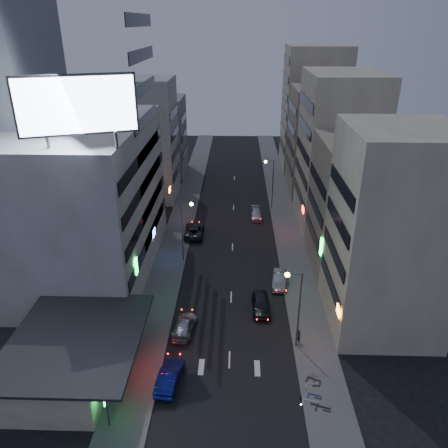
{
  "coord_description": "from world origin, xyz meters",
  "views": [
    {
      "loc": [
        0.44,
        -26.9,
        28.05
      ],
      "look_at": [
        -0.96,
        19.27,
        6.59
      ],
      "focal_mm": 35.0,
      "sensor_mm": 36.0,
      "label": 1
    }
  ],
  "objects_px": {
    "parked_car_right_near": "(261,304)",
    "road_car_silver": "(184,325)",
    "scooter_black_a": "(332,403)",
    "scooter_silver_a": "(320,396)",
    "scooter_blue": "(323,391)",
    "parked_car_right_mid": "(279,279)",
    "scooter_black_b": "(323,376)",
    "person": "(298,336)",
    "parked_car_left": "(194,230)",
    "road_car_blue": "(170,377)",
    "parked_car_right_far": "(256,214)",
    "scooter_silver_b": "(320,377)"
  },
  "relations": [
    {
      "from": "scooter_silver_a",
      "to": "scooter_black_a",
      "type": "bearing_deg",
      "value": -113.01
    },
    {
      "from": "scooter_silver_a",
      "to": "scooter_black_b",
      "type": "relative_size",
      "value": 1.04
    },
    {
      "from": "parked_car_right_far",
      "to": "parked_car_right_near",
      "type": "bearing_deg",
      "value": -92.07
    },
    {
      "from": "road_car_blue",
      "to": "scooter_silver_a",
      "type": "height_order",
      "value": "road_car_blue"
    },
    {
      "from": "road_car_silver",
      "to": "scooter_silver_a",
      "type": "distance_m",
      "value": 14.76
    },
    {
      "from": "person",
      "to": "scooter_black_b",
      "type": "xyz_separation_m",
      "value": [
        1.51,
        -4.87,
        -0.19
      ]
    },
    {
      "from": "parked_car_right_mid",
      "to": "road_car_blue",
      "type": "xyz_separation_m",
      "value": [
        -10.59,
        -15.73,
        0.05
      ]
    },
    {
      "from": "person",
      "to": "scooter_black_b",
      "type": "relative_size",
      "value": 0.82
    },
    {
      "from": "parked_car_right_near",
      "to": "scooter_blue",
      "type": "distance_m",
      "value": 12.61
    },
    {
      "from": "parked_car_right_near",
      "to": "parked_car_right_far",
      "type": "bearing_deg",
      "value": 87.46
    },
    {
      "from": "road_car_silver",
      "to": "scooter_blue",
      "type": "bearing_deg",
      "value": 153.76
    },
    {
      "from": "scooter_black_a",
      "to": "scooter_black_b",
      "type": "relative_size",
      "value": 0.94
    },
    {
      "from": "parked_car_right_mid",
      "to": "parked_car_left",
      "type": "bearing_deg",
      "value": 138.81
    },
    {
      "from": "parked_car_left",
      "to": "scooter_black_b",
      "type": "distance_m",
      "value": 31.08
    },
    {
      "from": "parked_car_left",
      "to": "road_car_blue",
      "type": "bearing_deg",
      "value": 90.21
    },
    {
      "from": "parked_car_right_mid",
      "to": "person",
      "type": "height_order",
      "value": "person"
    },
    {
      "from": "parked_car_right_mid",
      "to": "scooter_black_b",
      "type": "height_order",
      "value": "parked_car_right_mid"
    },
    {
      "from": "parked_car_right_near",
      "to": "parked_car_right_far",
      "type": "height_order",
      "value": "parked_car_right_near"
    },
    {
      "from": "scooter_black_a",
      "to": "scooter_silver_b",
      "type": "xyz_separation_m",
      "value": [
        -0.51,
        2.72,
        0.03
      ]
    },
    {
      "from": "parked_car_right_mid",
      "to": "person",
      "type": "distance_m",
      "value": 10.35
    },
    {
      "from": "scooter_silver_a",
      "to": "scooter_blue",
      "type": "distance_m",
      "value": 0.68
    },
    {
      "from": "parked_car_right_far",
      "to": "scooter_black_b",
      "type": "height_order",
      "value": "parked_car_right_far"
    },
    {
      "from": "scooter_silver_b",
      "to": "scooter_silver_a",
      "type": "bearing_deg",
      "value": 170.45
    },
    {
      "from": "road_car_blue",
      "to": "scooter_black_a",
      "type": "height_order",
      "value": "road_car_blue"
    },
    {
      "from": "scooter_silver_a",
      "to": "scooter_blue",
      "type": "bearing_deg",
      "value": -15.79
    },
    {
      "from": "person",
      "to": "scooter_black_a",
      "type": "relative_size",
      "value": 0.87
    },
    {
      "from": "parked_car_right_mid",
      "to": "scooter_blue",
      "type": "bearing_deg",
      "value": -75.23
    },
    {
      "from": "road_car_blue",
      "to": "scooter_silver_a",
      "type": "xyz_separation_m",
      "value": [
        12.37,
        -1.69,
        -0.05
      ]
    },
    {
      "from": "parked_car_right_near",
      "to": "road_car_silver",
      "type": "bearing_deg",
      "value": -156.42
    },
    {
      "from": "scooter_black_b",
      "to": "scooter_blue",
      "type": "bearing_deg",
      "value": -164.64
    },
    {
      "from": "scooter_black_b",
      "to": "scooter_silver_b",
      "type": "height_order",
      "value": "scooter_black_b"
    },
    {
      "from": "parked_car_right_near",
      "to": "scooter_black_b",
      "type": "bearing_deg",
      "value": -66.4
    },
    {
      "from": "scooter_blue",
      "to": "scooter_silver_b",
      "type": "bearing_deg",
      "value": 18.65
    },
    {
      "from": "parked_car_right_near",
      "to": "parked_car_left",
      "type": "distance_m",
      "value": 19.89
    },
    {
      "from": "parked_car_left",
      "to": "road_car_blue",
      "type": "xyz_separation_m",
      "value": [
        0.6,
        -28.5,
        -0.03
      ]
    },
    {
      "from": "scooter_black_a",
      "to": "scooter_silver_a",
      "type": "relative_size",
      "value": 0.9
    },
    {
      "from": "parked_car_left",
      "to": "scooter_blue",
      "type": "height_order",
      "value": "parked_car_left"
    },
    {
      "from": "road_car_blue",
      "to": "scooter_black_b",
      "type": "distance_m",
      "value": 12.99
    },
    {
      "from": "road_car_blue",
      "to": "road_car_silver",
      "type": "bearing_deg",
      "value": -86.99
    },
    {
      "from": "scooter_blue",
      "to": "scooter_silver_b",
      "type": "distance_m",
      "value": 1.49
    },
    {
      "from": "scooter_black_a",
      "to": "parked_car_right_near",
      "type": "bearing_deg",
      "value": 37.98
    },
    {
      "from": "parked_car_right_mid",
      "to": "scooter_silver_a",
      "type": "relative_size",
      "value": 2.21
    },
    {
      "from": "person",
      "to": "scooter_black_a",
      "type": "distance_m",
      "value": 7.96
    },
    {
      "from": "parked_car_right_mid",
      "to": "road_car_silver",
      "type": "relative_size",
      "value": 0.94
    },
    {
      "from": "parked_car_right_near",
      "to": "person",
      "type": "bearing_deg",
      "value": -59.81
    },
    {
      "from": "parked_car_right_near",
      "to": "scooter_silver_a",
      "type": "height_order",
      "value": "parked_car_right_near"
    },
    {
      "from": "parked_car_right_mid",
      "to": "road_car_blue",
      "type": "relative_size",
      "value": 0.93
    },
    {
      "from": "parked_car_right_near",
      "to": "scooter_black_a",
      "type": "xyz_separation_m",
      "value": [
        5.0,
        -13.01,
        -0.13
      ]
    },
    {
      "from": "scooter_silver_a",
      "to": "scooter_silver_b",
      "type": "relative_size",
      "value": 1.06
    },
    {
      "from": "parked_car_right_far",
      "to": "scooter_silver_a",
      "type": "height_order",
      "value": "scooter_silver_a"
    }
  ]
}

